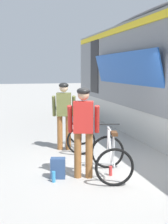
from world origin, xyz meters
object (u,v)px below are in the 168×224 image
at_px(bicycle_far_black, 81,135).
at_px(backpack_on_platform, 58,168).
at_px(cyclist_near_in_red, 83,124).
at_px(water_bottle_near_the_bikes, 111,171).
at_px(water_bottle_by_the_backpack, 54,177).
at_px(bicycle_near_white, 111,157).
at_px(cyclist_far_in_olive, 64,110).

xyz_separation_m(bicycle_far_black, backpack_on_platform, (-0.95, -1.94, -0.20)).
distance_m(cyclist_near_in_red, bicycle_far_black, 2.18).
bearing_deg(water_bottle_near_the_bikes, water_bottle_by_the_backpack, -176.71).
distance_m(cyclist_near_in_red, water_bottle_by_the_backpack, 1.13).
height_order(cyclist_near_in_red, water_bottle_by_the_backpack, cyclist_near_in_red).
height_order(bicycle_near_white, bicycle_far_black, same).
distance_m(backpack_on_platform, water_bottle_by_the_backpack, 0.25).
relative_size(cyclist_far_in_olive, bicycle_near_white, 1.47).
relative_size(cyclist_far_in_olive, water_bottle_near_the_bikes, 9.20).
xyz_separation_m(bicycle_far_black, water_bottle_near_the_bikes, (0.09, -2.07, -0.31)).
relative_size(cyclist_near_in_red, cyclist_far_in_olive, 1.00).
xyz_separation_m(bicycle_near_white, bicycle_far_black, (-0.07, 2.12, 0.00)).
bearing_deg(water_bottle_near_the_bikes, cyclist_near_in_red, 176.09).
bearing_deg(bicycle_near_white, bicycle_far_black, 91.82).
relative_size(cyclist_near_in_red, bicycle_far_black, 1.46).
bearing_deg(backpack_on_platform, cyclist_near_in_red, 3.74).
distance_m(bicycle_far_black, backpack_on_platform, 2.17).
relative_size(bicycle_near_white, bicycle_far_black, 0.99).
height_order(bicycle_far_black, water_bottle_near_the_bikes, bicycle_far_black).
bearing_deg(water_bottle_by_the_backpack, backpack_on_platform, 59.29).
height_order(cyclist_near_in_red, water_bottle_near_the_bikes, cyclist_near_in_red).
bearing_deg(bicycle_near_white, cyclist_far_in_olive, 102.16).
bearing_deg(backpack_on_platform, water_bottle_by_the_backpack, -106.08).
bearing_deg(bicycle_far_black, bicycle_near_white, -88.18).
distance_m(bicycle_near_white, bicycle_far_black, 2.12).
bearing_deg(water_bottle_by_the_backpack, water_bottle_near_the_bikes, 3.29).
relative_size(backpack_on_platform, water_bottle_by_the_backpack, 1.93).
height_order(water_bottle_near_the_bikes, water_bottle_by_the_backpack, water_bottle_by_the_backpack).
xyz_separation_m(cyclist_near_in_red, bicycle_near_white, (0.53, -0.09, -0.65)).
distance_m(cyclist_near_in_red, bicycle_near_white, 0.85).
height_order(cyclist_far_in_olive, water_bottle_near_the_bikes, cyclist_far_in_olive).
relative_size(bicycle_far_black, water_bottle_near_the_bikes, 6.31).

